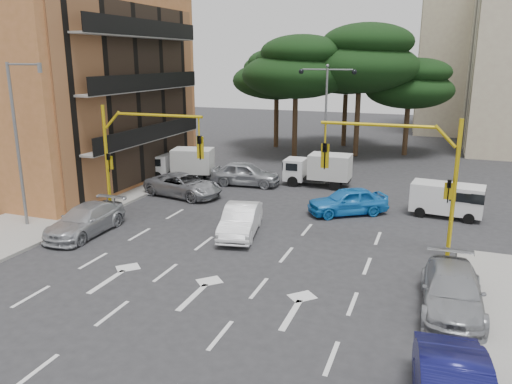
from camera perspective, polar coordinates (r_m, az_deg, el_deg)
ground at (r=22.65m, az=-1.39°, el=-6.52°), size 120.00×120.00×0.00m
median_strip at (r=37.32m, az=7.74°, el=2.15°), size 1.40×6.00×0.15m
apartment_orange at (r=37.76m, az=-23.24°, el=11.64°), size 15.19×16.15×13.70m
apartment_beige_far at (r=63.75m, az=25.75°, el=13.65°), size 16.20×12.15×16.70m
pine_left_near at (r=43.15m, az=4.66°, el=14.06°), size 9.15×9.15×10.23m
pine_center at (r=44.03m, az=11.90°, el=14.71°), size 9.98×9.98×11.16m
pine_left_far at (r=47.86m, az=2.44°, el=13.36°), size 8.32×8.32×9.30m
pine_right at (r=45.63m, az=17.22°, el=11.76°), size 7.49×7.49×8.37m
pine_back at (r=49.29m, az=10.42°, el=13.99°), size 9.15×9.15×10.23m
signal_mast_right at (r=22.01m, az=17.27°, el=2.73°), size 5.79×0.37×6.00m
signal_mast_left at (r=26.42m, az=-13.70°, el=4.95°), size 5.79×0.37×6.00m
street_lamp_left at (r=26.89m, az=-25.42°, el=5.90°), size 2.08×0.20×8.00m
street_lamp_center at (r=36.51m, az=8.04°, el=10.36°), size 4.16×0.36×7.77m
car_white_hatch at (r=24.18m, az=-1.77°, el=-3.26°), size 2.41×4.65×1.46m
car_blue_compact at (r=27.80m, az=10.43°, el=-1.02°), size 4.62×3.86×1.49m
car_silver_wagon at (r=25.70m, az=-18.92°, el=-3.05°), size 2.07×4.85×1.39m
car_silver_cross_a at (r=31.27m, az=-8.28°, el=0.78°), size 5.40×3.27×1.40m
car_silver_cross_b at (r=33.63m, az=-1.19°, el=2.11°), size 4.81×2.30×1.59m
car_silver_parked at (r=18.43m, az=21.50°, el=-10.49°), size 2.19×4.97×1.42m
van_white at (r=28.79m, az=20.97°, el=-0.87°), size 3.84×2.05×1.84m
box_truck_a at (r=35.43m, az=-8.50°, el=3.16°), size 4.86×2.90×2.24m
box_truck_b at (r=33.63m, az=7.11°, el=2.53°), size 4.48×1.92×2.19m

